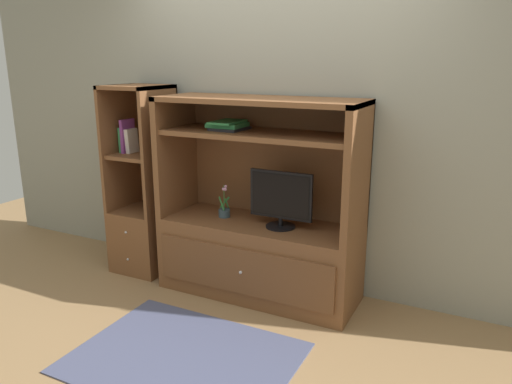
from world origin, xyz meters
name	(u,v)px	position (x,y,z in m)	size (l,w,h in m)	color
ground_plane	(234,315)	(0.00, 0.00, 0.00)	(8.00, 8.00, 0.00)	#99754C
painted_rear_wall	(279,108)	(0.00, 0.75, 1.40)	(6.00, 0.10, 2.80)	gray
area_rug	(184,358)	(-0.02, -0.60, 0.01)	(1.33, 0.99, 0.01)	#4C5170
media_console	(259,234)	(0.00, 0.41, 0.48)	(1.52, 0.58, 1.51)	brown
tv_monitor	(281,199)	(0.19, 0.37, 0.79)	(0.48, 0.22, 0.42)	black
potted_plant	(224,211)	(-0.30, 0.40, 0.63)	(0.10, 0.09, 0.26)	#384C56
magazine_stack	(228,125)	(-0.25, 0.40, 1.30)	(0.26, 0.30, 0.07)	black
bookshelf_tall	(145,210)	(-1.10, 0.41, 0.52)	(0.45, 0.49, 1.57)	brown
upright_book_row	(128,138)	(-1.22, 0.40, 1.13)	(0.11, 0.16, 0.28)	#338C4C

